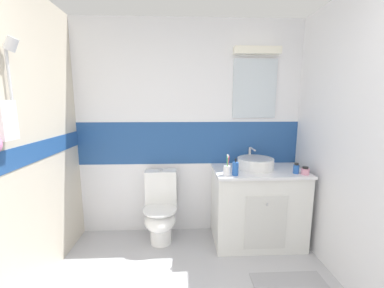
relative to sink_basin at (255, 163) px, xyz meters
name	(u,v)px	position (x,y,z in m)	size (l,w,h in m)	color
wall_back_tiled	(190,129)	(-0.72, 0.29, 0.35)	(3.20, 0.20, 2.50)	white
vanity_cabinet	(257,206)	(0.03, -0.04, -0.49)	(0.98, 0.60, 0.85)	silver
sink_basin	(255,163)	(0.00, 0.00, 0.00)	(0.40, 0.44, 0.21)	white
toilet	(161,210)	(-1.06, 0.01, -0.54)	(0.37, 0.50, 0.82)	white
toothbrush_cup	(227,170)	(-0.36, -0.25, -0.01)	(0.07, 0.07, 0.22)	white
soap_dispenser	(235,169)	(-0.28, -0.25, 0.01)	(0.06, 0.06, 0.18)	#2659B2
lotion_bottle_short	(296,169)	(0.36, -0.22, -0.01)	(0.06, 0.06, 0.11)	#2659B2
hair_gel_jar	(305,171)	(0.44, -0.25, -0.03)	(0.08, 0.08, 0.08)	pink
bath_mat	(291,286)	(0.12, -0.76, -0.91)	(0.65, 0.34, 0.01)	#99999E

